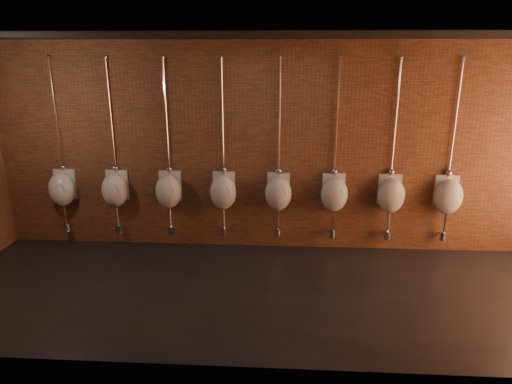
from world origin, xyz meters
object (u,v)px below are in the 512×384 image
(urinal_4, at_px, (278,192))
(urinal_2, at_px, (169,190))
(urinal_1, at_px, (115,189))
(urinal_7, at_px, (448,195))
(urinal_3, at_px, (223,191))
(urinal_5, at_px, (334,193))
(urinal_0, at_px, (62,189))
(urinal_6, at_px, (391,194))

(urinal_4, bearing_deg, urinal_2, 180.00)
(urinal_1, height_order, urinal_7, same)
(urinal_3, relative_size, urinal_5, 1.00)
(urinal_4, bearing_deg, urinal_0, 180.00)
(urinal_5, height_order, urinal_6, same)
(urinal_2, distance_m, urinal_6, 3.42)
(urinal_5, bearing_deg, urinal_7, 0.00)
(urinal_0, relative_size, urinal_2, 1.00)
(urinal_0, distance_m, urinal_6, 5.13)
(urinal_1, bearing_deg, urinal_2, 0.00)
(urinal_2, bearing_deg, urinal_6, 0.00)
(urinal_0, bearing_deg, urinal_4, 0.00)
(urinal_3, bearing_deg, urinal_7, 0.00)
(urinal_2, relative_size, urinal_6, 1.00)
(urinal_2, height_order, urinal_7, same)
(urinal_5, distance_m, urinal_7, 1.71)
(urinal_6, bearing_deg, urinal_5, 180.00)
(urinal_1, distance_m, urinal_2, 0.85)
(urinal_6, bearing_deg, urinal_7, 0.00)
(urinal_5, relative_size, urinal_7, 1.00)
(urinal_0, xyz_separation_m, urinal_1, (0.85, 0.00, 0.00))
(urinal_0, height_order, urinal_5, same)
(urinal_2, bearing_deg, urinal_1, 180.00)
(urinal_4, height_order, urinal_5, same)
(urinal_3, distance_m, urinal_4, 0.85)
(urinal_0, distance_m, urinal_2, 1.71)
(urinal_2, bearing_deg, urinal_3, 0.00)
(urinal_1, bearing_deg, urinal_0, 180.00)
(urinal_4, distance_m, urinal_5, 0.85)
(urinal_2, bearing_deg, urinal_7, 0.00)
(urinal_4, distance_m, urinal_7, 2.56)
(urinal_1, xyz_separation_m, urinal_6, (4.27, 0.00, 0.00))
(urinal_0, bearing_deg, urinal_7, 0.00)
(urinal_2, xyz_separation_m, urinal_4, (1.71, 0.00, 0.00))
(urinal_5, xyz_separation_m, urinal_7, (1.71, 0.00, 0.00))
(urinal_5, bearing_deg, urinal_1, 180.00)
(urinal_3, relative_size, urinal_6, 1.00)
(urinal_5, bearing_deg, urinal_0, 180.00)
(urinal_7, bearing_deg, urinal_5, 180.00)
(urinal_0, xyz_separation_m, urinal_4, (3.42, 0.00, 0.00))
(urinal_4, bearing_deg, urinal_1, 180.00)
(urinal_0, height_order, urinal_3, same)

